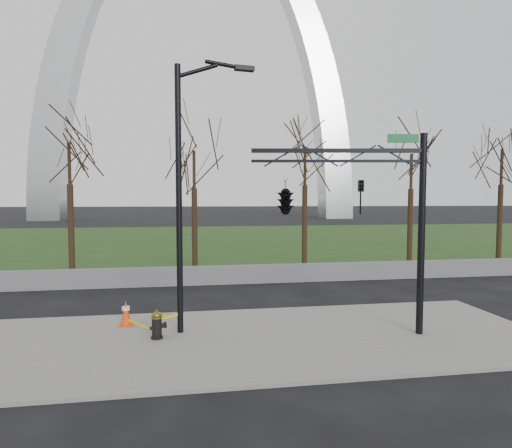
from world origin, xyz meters
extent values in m
plane|color=black|center=(0.00, 0.00, 0.00)|extent=(500.00, 500.00, 0.00)
cube|color=slate|center=(0.00, 0.00, 0.05)|extent=(18.00, 6.00, 0.10)
cube|color=#213613|center=(0.00, 30.00, 0.03)|extent=(120.00, 40.00, 0.06)
cube|color=#59595B|center=(0.00, 8.00, 0.45)|extent=(60.00, 0.30, 0.90)
cylinder|color=black|center=(-2.35, 0.32, 0.13)|extent=(0.34, 0.34, 0.06)
cylinder|color=black|center=(-2.35, 0.32, 0.40)|extent=(0.26, 0.26, 0.60)
cylinder|color=black|center=(-2.16, 0.40, 0.45)|extent=(0.25, 0.22, 0.16)
cylinder|color=black|center=(-2.49, 0.26, 0.42)|extent=(0.13, 0.13, 0.10)
cylinder|color=brown|center=(-2.35, 0.32, 0.72)|extent=(0.30, 0.30, 0.06)
ellipsoid|color=brown|center=(-2.35, 0.32, 0.78)|extent=(0.28, 0.28, 0.21)
cylinder|color=brown|center=(-2.35, 0.32, 0.90)|extent=(0.06, 0.06, 0.08)
cube|color=#E43E0C|center=(-3.42, 1.69, 0.12)|extent=(0.42, 0.42, 0.05)
cone|color=#E43E0C|center=(-3.42, 1.69, 0.52)|extent=(0.32, 0.32, 0.75)
cylinder|color=white|center=(-3.42, 1.69, 0.65)|extent=(0.24, 0.24, 0.11)
cylinder|color=black|center=(-1.70, 0.79, 4.00)|extent=(0.18, 0.18, 8.00)
cylinder|color=black|center=(-1.16, 0.86, 7.85)|extent=(1.27, 0.27, 0.56)
cylinder|color=black|center=(-0.31, 0.96, 8.10)|extent=(1.21, 0.26, 0.22)
cube|color=black|center=(0.28, 1.03, 8.05)|extent=(0.62, 0.29, 0.14)
cylinder|color=black|center=(5.33, -0.43, 3.00)|extent=(0.20, 0.20, 6.00)
cube|color=black|center=(2.86, -0.05, 5.50)|extent=(4.96, 0.89, 0.12)
cube|color=black|center=(2.86, -0.05, 5.20)|extent=(4.95, 0.85, 0.08)
cube|color=#0C5926|center=(4.74, -0.34, 5.85)|extent=(0.90, 0.18, 0.25)
imported|color=black|center=(3.55, -0.15, 4.15)|extent=(0.19, 0.22, 1.00)
imported|color=black|center=(1.38, 0.18, 4.15)|extent=(0.90, 2.54, 1.00)
cube|color=yellow|center=(-2.03, 0.56, 0.65)|extent=(0.65, 0.48, 0.08)
cube|color=yellow|center=(-2.89, 1.01, 0.30)|extent=(1.07, 1.37, 0.08)
camera|label=1|loc=(-1.29, -11.36, 4.07)|focal=28.37mm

